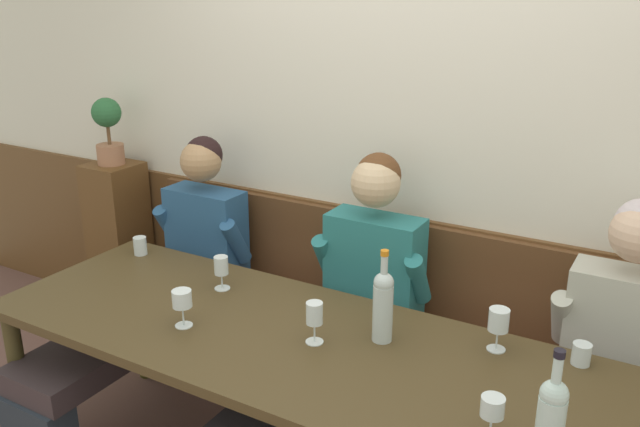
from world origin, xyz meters
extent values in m
cube|color=silver|center=(0.00, 1.09, 1.40)|extent=(6.80, 0.08, 2.80)
cube|color=brown|center=(0.00, 1.04, 0.48)|extent=(6.80, 0.03, 0.95)
cube|color=brown|center=(0.00, 0.81, 0.22)|extent=(2.85, 0.42, 0.44)
cube|color=brown|center=(0.00, 0.81, 0.47)|extent=(2.80, 0.39, 0.05)
cube|color=brown|center=(0.00, 1.00, 0.71)|extent=(2.85, 0.04, 0.45)
cube|color=#45351C|center=(0.00, 0.12, 0.72)|extent=(2.55, 0.86, 0.04)
cylinder|color=#42381C|center=(-1.21, -0.24, 0.35)|extent=(0.07, 0.07, 0.70)
cylinder|color=#423B16|center=(-1.21, 0.48, 0.35)|extent=(0.07, 0.07, 0.70)
cube|color=#372B2E|center=(-1.01, 0.21, 0.43)|extent=(0.35, 1.13, 0.11)
cube|color=#27507C|center=(-1.01, 0.81, 0.74)|extent=(0.42, 0.19, 0.49)
sphere|color=tan|center=(-1.01, 0.80, 1.14)|extent=(0.21, 0.21, 0.21)
sphere|color=black|center=(-1.01, 0.83, 1.16)|extent=(0.19, 0.19, 0.19)
cylinder|color=#27507C|center=(-1.24, 0.77, 0.75)|extent=(0.08, 0.20, 0.27)
cylinder|color=#27507C|center=(-0.79, 0.77, 0.75)|extent=(0.08, 0.20, 0.27)
cube|color=#2C292F|center=(-0.03, 0.21, 0.43)|extent=(0.36, 1.13, 0.11)
cube|color=#277275|center=(-0.03, 0.81, 0.75)|extent=(0.43, 0.19, 0.52)
sphere|color=#D4B189|center=(-0.03, 0.80, 1.17)|extent=(0.22, 0.22, 0.22)
sphere|color=brown|center=(-0.03, 0.83, 1.20)|extent=(0.20, 0.20, 0.20)
cylinder|color=#277275|center=(-0.26, 0.77, 0.77)|extent=(0.08, 0.20, 0.27)
cylinder|color=#277275|center=(0.19, 0.77, 0.77)|extent=(0.08, 0.20, 0.27)
cube|color=#B1AFA2|center=(1.02, 0.81, 0.73)|extent=(0.42, 0.20, 0.49)
sphere|color=#D8AE92|center=(1.02, 0.80, 1.13)|extent=(0.21, 0.21, 0.21)
cylinder|color=#B1AFA2|center=(0.80, 0.77, 0.75)|extent=(0.08, 0.20, 0.27)
cylinder|color=silver|center=(0.26, 0.27, 0.85)|extent=(0.07, 0.07, 0.22)
sphere|color=silver|center=(0.26, 0.27, 0.98)|extent=(0.07, 0.07, 0.07)
cylinder|color=silver|center=(0.26, 0.27, 1.03)|extent=(0.03, 0.03, 0.10)
cylinder|color=orange|center=(0.26, 0.27, 1.09)|extent=(0.03, 0.03, 0.02)
sphere|color=silver|center=(0.93, -0.16, 0.99)|extent=(0.07, 0.07, 0.07)
cylinder|color=silver|center=(0.93, -0.16, 1.05)|extent=(0.03, 0.03, 0.10)
cylinder|color=black|center=(0.93, -0.16, 1.11)|extent=(0.03, 0.03, 0.02)
cylinder|color=silver|center=(-0.44, -0.02, 0.75)|extent=(0.07, 0.07, 0.00)
cylinder|color=silver|center=(-0.44, -0.02, 0.79)|extent=(0.01, 0.01, 0.08)
cylinder|color=silver|center=(-0.44, -0.02, 0.86)|extent=(0.08, 0.08, 0.07)
cylinder|color=#EADB86|center=(-0.44, -0.02, 0.83)|extent=(0.07, 0.07, 0.01)
cylinder|color=silver|center=(0.64, 0.41, 0.75)|extent=(0.07, 0.07, 0.00)
cylinder|color=silver|center=(0.64, 0.41, 0.79)|extent=(0.01, 0.01, 0.07)
cylinder|color=silver|center=(0.64, 0.41, 0.86)|extent=(0.07, 0.07, 0.08)
cylinder|color=beige|center=(0.64, 0.41, 0.83)|extent=(0.06, 0.06, 0.02)
cylinder|color=silver|center=(-0.52, 0.32, 0.75)|extent=(0.07, 0.07, 0.00)
cylinder|color=silver|center=(-0.52, 0.32, 0.78)|extent=(0.01, 0.01, 0.07)
cylinder|color=silver|center=(-0.52, 0.32, 0.85)|extent=(0.06, 0.06, 0.08)
cylinder|color=silver|center=(0.05, 0.13, 0.75)|extent=(0.07, 0.07, 0.00)
cylinder|color=silver|center=(0.05, 0.13, 0.78)|extent=(0.01, 0.01, 0.07)
cylinder|color=silver|center=(0.05, 0.13, 0.86)|extent=(0.06, 0.06, 0.08)
cylinder|color=#E7DC8A|center=(0.05, 0.13, 0.83)|extent=(0.05, 0.05, 0.02)
cylinder|color=silver|center=(0.76, -0.07, 0.78)|extent=(0.01, 0.01, 0.06)
cylinder|color=silver|center=(0.76, -0.07, 0.84)|extent=(0.07, 0.07, 0.06)
cylinder|color=silver|center=(0.92, 0.47, 0.78)|extent=(0.06, 0.06, 0.08)
cylinder|color=silver|center=(-1.10, 0.43, 0.79)|extent=(0.06, 0.06, 0.09)
cube|color=brown|center=(-1.73, 0.86, 0.51)|extent=(0.28, 0.28, 1.02)
cylinder|color=#A36B4D|center=(-1.73, 0.86, 1.07)|extent=(0.15, 0.15, 0.11)
cylinder|color=brown|center=(-1.73, 0.86, 1.19)|extent=(0.02, 0.02, 0.12)
sphere|color=#2B6237|center=(-1.73, 0.86, 1.31)|extent=(0.16, 0.16, 0.16)
camera|label=1|loc=(1.14, -1.70, 1.98)|focal=37.11mm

